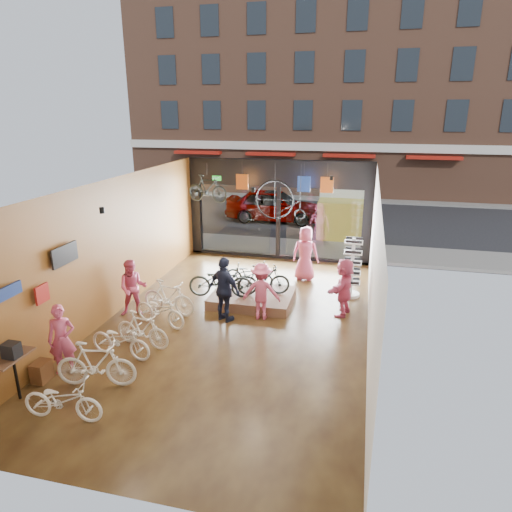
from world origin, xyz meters
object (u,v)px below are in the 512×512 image
(customer_1, at_px, (133,288))
(customer_4, at_px, (305,254))
(display_platform, at_px, (252,298))
(display_bike_left, at_px, (221,281))
(hung_bike, at_px, (207,189))
(display_bike_mid, at_px, (264,280))
(street_car, at_px, (274,205))
(floor_bike_0, at_px, (63,400))
(sunglasses_rack, at_px, (352,268))
(customer_3, at_px, (261,291))
(customer_2, at_px, (225,290))
(floor_bike_5, at_px, (169,297))
(box_truck, at_px, (345,204))
(display_bike_right, at_px, (249,274))
(floor_bike_2, at_px, (120,340))
(floor_bike_4, at_px, (160,310))
(customer_5, at_px, (344,287))
(customer_0, at_px, (62,339))
(penny_farthing, at_px, (283,202))
(floor_bike_1, at_px, (96,364))
(floor_bike_3, at_px, (142,329))

(customer_1, xyz_separation_m, customer_4, (4.29, 3.95, 0.11))
(display_platform, distance_m, display_bike_left, 1.15)
(hung_bike, bearing_deg, display_bike_mid, -122.65)
(street_car, bearing_deg, customer_1, 172.76)
(floor_bike_0, bearing_deg, sunglasses_rack, -38.56)
(street_car, relative_size, customer_3, 3.05)
(customer_2, bearing_deg, floor_bike_5, 24.92)
(box_truck, relative_size, floor_bike_0, 4.17)
(floor_bike_5, distance_m, customer_1, 1.01)
(floor_bike_0, relative_size, display_bike_right, 1.01)
(sunglasses_rack, xyz_separation_m, hung_bike, (-5.14, 1.48, 1.99))
(floor_bike_2, xyz_separation_m, floor_bike_4, (0.19, 1.74, 0.00))
(customer_1, bearing_deg, hung_bike, 57.96)
(display_bike_right, distance_m, customer_5, 3.00)
(customer_0, bearing_deg, street_car, 59.14)
(floor_bike_0, xyz_separation_m, display_bike_right, (1.89, 6.61, 0.30))
(customer_5, height_order, penny_farthing, penny_farthing)
(floor_bike_0, height_order, hung_bike, hung_bike)
(sunglasses_rack, bearing_deg, customer_5, -97.82)
(floor_bike_0, height_order, customer_0, customer_0)
(box_truck, relative_size, display_bike_mid, 4.19)
(display_bike_right, bearing_deg, customer_0, 157.48)
(customer_0, bearing_deg, customer_3, 20.82)
(floor_bike_1, height_order, customer_2, customer_2)
(floor_bike_2, height_order, floor_bike_5, floor_bike_5)
(hung_bike, bearing_deg, floor_bike_1, -165.37)
(customer_2, bearing_deg, floor_bike_3, 76.87)
(penny_farthing, bearing_deg, customer_0, -113.45)
(customer_1, distance_m, customer_3, 3.59)
(floor_bike_3, distance_m, hung_bike, 6.42)
(floor_bike_5, distance_m, customer_0, 3.51)
(floor_bike_2, relative_size, display_bike_mid, 1.03)
(street_car, bearing_deg, display_bike_mid, -170.08)
(customer_0, bearing_deg, floor_bike_2, 21.10)
(floor_bike_1, relative_size, floor_bike_4, 1.05)
(customer_0, bearing_deg, floor_bike_1, -42.20)
(customer_2, bearing_deg, floor_bike_1, 91.65)
(floor_bike_1, relative_size, customer_3, 1.05)
(floor_bike_4, height_order, hung_bike, hung_bike)
(floor_bike_0, distance_m, display_platform, 6.46)
(floor_bike_2, height_order, customer_4, customer_4)
(floor_bike_1, xyz_separation_m, display_bike_left, (1.27, 4.52, 0.28))
(box_truck, xyz_separation_m, floor_bike_1, (-4.27, -14.49, -0.78))
(display_bike_right, bearing_deg, floor_bike_0, 170.60)
(floor_bike_0, distance_m, display_bike_right, 6.88)
(box_truck, bearing_deg, floor_bike_2, -108.31)
(floor_bike_1, bearing_deg, penny_farthing, -27.72)
(floor_bike_0, relative_size, customer_3, 0.97)
(floor_bike_0, bearing_deg, customer_3, -31.53)
(floor_bike_1, xyz_separation_m, customer_4, (3.37, 7.32, 0.42))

